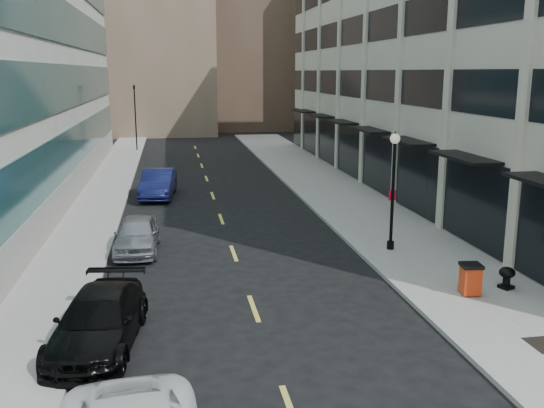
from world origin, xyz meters
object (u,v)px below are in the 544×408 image
object	(u,v)px
car_black_pickup	(99,321)
trash_bin	(470,278)
lamppost	(393,181)
sign_post	(392,209)
urn_planter	(507,275)
car_silver_sedan	(137,234)
car_blue_sedan	(158,184)
traffic_signal	(134,89)

from	to	relation	value
car_black_pickup	trash_bin	xyz separation A→B (m)	(11.59, 1.63, -0.02)
lamppost	sign_post	size ratio (longest dim) A/B	1.85
lamppost	car_black_pickup	bearing A→B (deg)	-147.03
lamppost	urn_planter	size ratio (longest dim) A/B	6.50
car_silver_sedan	car_blue_sedan	bearing A→B (deg)	88.51
traffic_signal	car_silver_sedan	world-z (taller)	traffic_signal
car_silver_sedan	lamppost	size ratio (longest dim) A/B	0.89
traffic_signal	car_silver_sedan	size ratio (longest dim) A/B	1.61
car_blue_sedan	sign_post	size ratio (longest dim) A/B	1.91
lamppost	urn_planter	xyz separation A→B (m)	(2.20, -5.09, -2.40)
lamppost	car_silver_sedan	bearing A→B (deg)	169.81
car_silver_sedan	car_black_pickup	bearing A→B (deg)	-91.76
traffic_signal	lamppost	distance (m)	37.01
car_black_pickup	car_silver_sedan	xyz separation A→B (m)	(0.60, 8.91, -0.01)
lamppost	sign_post	xyz separation A→B (m)	(0.00, 0.05, -1.18)
car_black_pickup	urn_planter	xyz separation A→B (m)	(13.09, 1.97, -0.14)
car_blue_sedan	trash_bin	distance (m)	21.10
trash_bin	urn_planter	xyz separation A→B (m)	(1.50, 0.33, -0.11)
car_blue_sedan	trash_bin	world-z (taller)	car_blue_sedan
car_blue_sedan	urn_planter	xyz separation A→B (m)	(11.80, -18.08, -0.22)
traffic_signal	urn_planter	distance (m)	42.75
trash_bin	lamppost	distance (m)	5.93
car_silver_sedan	trash_bin	xyz separation A→B (m)	(10.99, -7.28, -0.02)
trash_bin	sign_post	size ratio (longest dim) A/B	0.40
traffic_signal	sign_post	xyz separation A→B (m)	(11.90, -34.88, -3.89)
traffic_signal	sign_post	bearing A→B (deg)	-71.16
car_silver_sedan	lamppost	bearing A→B (deg)	-8.12
traffic_signal	trash_bin	size ratio (longest dim) A/B	6.61
trash_bin	urn_planter	size ratio (longest dim) A/B	1.41
car_black_pickup	car_silver_sedan	distance (m)	8.93
car_silver_sedan	sign_post	xyz separation A→B (m)	(10.29, -1.80, 1.09)
car_silver_sedan	urn_planter	distance (m)	14.29
car_silver_sedan	sign_post	size ratio (longest dim) A/B	1.64
car_silver_sedan	lamppost	xyz separation A→B (m)	(10.29, -1.85, 2.27)
urn_planter	car_silver_sedan	bearing A→B (deg)	150.93
sign_post	car_silver_sedan	bearing A→B (deg)	164.09
car_silver_sedan	trash_bin	bearing A→B (deg)	-31.45
trash_bin	urn_planter	bearing A→B (deg)	19.35
traffic_signal	car_silver_sedan	xyz separation A→B (m)	(1.61, -33.09, -4.98)
traffic_signal	lamppost	size ratio (longest dim) A/B	1.43
car_blue_sedan	trash_bin	xyz separation A→B (m)	(10.30, -18.42, -0.11)
car_blue_sedan	urn_planter	bearing A→B (deg)	-50.65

